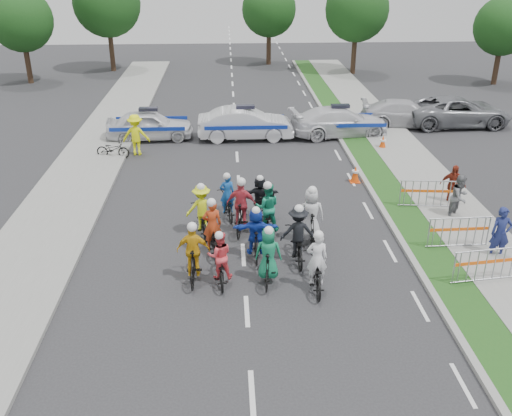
{
  "coord_description": "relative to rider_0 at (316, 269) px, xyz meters",
  "views": [
    {
      "loc": [
        -0.4,
        -12.39,
        8.7
      ],
      "look_at": [
        0.45,
        4.05,
        1.1
      ],
      "focal_mm": 40.0,
      "sensor_mm": 36.0,
      "label": 1
    }
  ],
  "objects": [
    {
      "name": "rider_9",
      "position": [
        -1.95,
        3.59,
        0.14
      ],
      "size": [
        1.05,
        1.93,
        1.96
      ],
      "rotation": [
        0.0,
        0.0,
        2.95
      ],
      "color": "black",
      "rests_on": "ground"
    },
    {
      "name": "rider_11",
      "position": [
        -1.29,
        4.54,
        0.1
      ],
      "size": [
        1.32,
        1.58,
        1.66
      ],
      "rotation": [
        0.0,
        0.0,
        3.15
      ],
      "color": "black",
      "rests_on": "ground"
    },
    {
      "name": "rider_8",
      "position": [
        -1.12,
        3.37,
        0.09
      ],
      "size": [
        0.82,
        1.89,
        1.91
      ],
      "rotation": [
        0.0,
        0.0,
        3.11
      ],
      "color": "black",
      "rests_on": "ground"
    },
    {
      "name": "rider_4",
      "position": [
        -0.33,
        1.57,
        0.12
      ],
      "size": [
        1.06,
        1.87,
        1.9
      ],
      "rotation": [
        0.0,
        0.0,
        3.16
      ],
      "color": "black",
      "rests_on": "ground"
    },
    {
      "name": "sidewalk_left",
      "position": [
        -8.45,
        4.0,
        -0.55
      ],
      "size": [
        3.0,
        60.0,
        0.13
      ],
      "primitive_type": "cube",
      "color": "gray",
      "rests_on": "ground"
    },
    {
      "name": "rider_1",
      "position": [
        -1.29,
        0.43,
        0.09
      ],
      "size": [
        0.81,
        1.75,
        1.79
      ],
      "rotation": [
        0.0,
        0.0,
        3.01
      ],
      "color": "black",
      "rests_on": "ground"
    },
    {
      "name": "parked_bike",
      "position": [
        -7.52,
        11.2,
        -0.21
      ],
      "size": [
        1.58,
        0.78,
        0.79
      ],
      "primitive_type": "imported",
      "rotation": [
        0.0,
        0.0,
        1.39
      ],
      "color": "black",
      "rests_on": "ground"
    },
    {
      "name": "tree_1",
      "position": [
        7.05,
        29.0,
        3.92
      ],
      "size": [
        4.55,
        4.55,
        6.82
      ],
      "color": "#382619",
      "rests_on": "ground"
    },
    {
      "name": "cone_1",
      "position": [
        4.87,
        11.67,
        -0.27
      ],
      "size": [
        0.4,
        0.4,
        0.7
      ],
      "color": "#F24C0C",
      "rests_on": "ground"
    },
    {
      "name": "cone_0",
      "position": [
        2.74,
        7.75,
        -0.27
      ],
      "size": [
        0.4,
        0.4,
        0.7
      ],
      "color": "#F24C0C",
      "rests_on": "ground"
    },
    {
      "name": "police_car_0",
      "position": [
        -6.17,
        13.84,
        0.1
      ],
      "size": [
        4.28,
        1.91,
        1.43
      ],
      "primitive_type": "imported",
      "rotation": [
        0.0,
        0.0,
        1.62
      ],
      "color": "silver",
      "rests_on": "ground"
    },
    {
      "name": "sidewalk_right",
      "position": [
        5.65,
        4.0,
        -0.55
      ],
      "size": [
        2.4,
        60.0,
        0.13
      ],
      "primitive_type": "cube",
      "color": "gray",
      "rests_on": "ground"
    },
    {
      "name": "curb_right",
      "position": [
        3.15,
        4.0,
        -0.55
      ],
      "size": [
        0.2,
        60.0,
        0.12
      ],
      "primitive_type": "cube",
      "color": "gray",
      "rests_on": "ground"
    },
    {
      "name": "tree_2",
      "position": [
        16.05,
        25.0,
        3.22
      ],
      "size": [
        3.85,
        3.85,
        5.77
      ],
      "color": "#382619",
      "rests_on": "ground"
    },
    {
      "name": "tree_4",
      "position": [
        1.05,
        33.0,
        3.57
      ],
      "size": [
        4.2,
        4.2,
        6.3
      ],
      "color": "#382619",
      "rests_on": "ground"
    },
    {
      "name": "barrier_1",
      "position": [
        4.75,
        1.99,
        -0.05
      ],
      "size": [
        2.01,
        0.55,
        1.12
      ],
      "primitive_type": null,
      "rotation": [
        0.0,
        0.0,
        0.03
      ],
      "color": "#A5A8AD",
      "rests_on": "ground"
    },
    {
      "name": "civilian_suv",
      "position": [
        9.77,
        15.37,
        0.15
      ],
      "size": [
        5.53,
        2.64,
        1.52
      ],
      "primitive_type": "imported",
      "rotation": [
        0.0,
        0.0,
        1.59
      ],
      "color": "slate",
      "rests_on": "ground"
    },
    {
      "name": "grass_strip",
      "position": [
        3.85,
        4.0,
        -0.56
      ],
      "size": [
        1.2,
        60.0,
        0.11
      ],
      "primitive_type": "cube",
      "color": "#184A18",
      "rests_on": "ground"
    },
    {
      "name": "spectator_1",
      "position": [
        5.6,
        4.21,
        0.19
      ],
      "size": [
        0.99,
        0.96,
        1.61
      ],
      "primitive_type": "imported",
      "rotation": [
        0.0,
        0.0,
        0.65
      ],
      "color": "slate",
      "rests_on": "ground"
    },
    {
      "name": "rider_6",
      "position": [
        -2.88,
        2.18,
        0.01
      ],
      "size": [
        0.92,
        1.93,
        1.89
      ],
      "rotation": [
        0.0,
        0.0,
        3.29
      ],
      "color": "black",
      "rests_on": "ground"
    },
    {
      "name": "police_car_1",
      "position": [
        -1.47,
        13.65,
        0.15
      ],
      "size": [
        4.67,
        1.68,
        1.53
      ],
      "primitive_type": "imported",
      "rotation": [
        0.0,
        0.0,
        1.58
      ],
      "color": "silver",
      "rests_on": "ground"
    },
    {
      "name": "barrier_0",
      "position": [
        4.75,
        -0.02,
        -0.05
      ],
      "size": [
        2.05,
        0.75,
        1.12
      ],
      "primitive_type": null,
      "rotation": [
        0.0,
        0.0,
        0.13
      ],
      "color": "#A5A8AD",
      "rests_on": "ground"
    },
    {
      "name": "rider_0",
      "position": [
        0.0,
        0.0,
        0.0
      ],
      "size": [
        0.69,
        1.83,
        1.85
      ],
      "rotation": [
        0.0,
        0.0,
        3.11
      ],
      "color": "black",
      "rests_on": "ground"
    },
    {
      "name": "barrier_2",
      "position": [
        4.75,
        5.02,
        -0.05
      ],
      "size": [
        2.04,
        0.7,
        1.12
      ],
      "primitive_type": null,
      "rotation": [
        0.0,
        0.0,
        -0.1
      ],
      "color": "#A5A8AD",
      "rests_on": "ground"
    },
    {
      "name": "rider_10",
      "position": [
        -3.24,
        3.46,
        0.11
      ],
      "size": [
        1.1,
        1.89,
        1.85
      ],
      "rotation": [
        0.0,
        0.0,
        3.29
      ],
      "color": "black",
      "rests_on": "ground"
    },
    {
      "name": "spectator_2",
      "position": [
        5.79,
        5.37,
        0.16
      ],
      "size": [
        0.98,
        0.7,
        1.55
      ],
      "primitive_type": "imported",
      "rotation": [
        0.0,
        0.0,
        -0.4
      ],
      "color": "maroon",
      "rests_on": "ground"
    },
    {
      "name": "ground",
      "position": [
        -1.95,
        -1.0,
        -0.61
      ],
      "size": [
        90.0,
        90.0,
        0.0
      ],
      "primitive_type": "plane",
      "color": "#28282B",
      "rests_on": "ground"
    },
    {
      "name": "rider_7",
      "position": [
        0.21,
        2.7,
        0.16
      ],
      "size": [
        0.85,
        1.9,
        1.99
      ],
      "rotation": [
        0.0,
        0.0,
        3.16
      ],
      "color": "black",
      "rests_on": "ground"
    },
    {
      "name": "tree_3",
      "position": [
        -10.95,
        31.0,
        4.28
      ],
      "size": [
        4.9,
        4.9,
        7.35
      ],
      "color": "#382619",
      "rests_on": "ground"
    },
    {
      "name": "marshal_hiviz",
      "position": [
        -6.49,
        11.56,
        0.32
      ],
      "size": [
        1.23,
        0.74,
        1.87
      ],
      "primitive_type": "imported",
      "rotation": [
        0.0,
        0.0,
        3.1
      ],
      "color": "#F6FF0D",
      "rests_on": "ground"
    },
    {
      "name": "spectator_0",
      "position": [
        5.78,
        1.42,
        0.23
      ],
      "size": [
        0.65,
        0.47,
        1.68
      ],
      "primitive_type": "imported",
      "rotation": [
        0.0,
        0.0,
        -0.12
      ],
      "color": "navy",
      "rests_on": "ground"
    },
    {
      "name": "civilian_sedan",
      "position": [
        7.03,
        15.41,
        0.07
      ],
      "size": [
        4.88,
        2.45,
        1.36
      ],
      "primitive_type": "imported",
      "rotation": [
        0.0,
        0.0,
        1.45
      ],
      "color": "silver",
      "rests_on": "ground"
    },
    {
      "name": "rider_5",
      "position": [
        -1.57,
        1.84,
        0.12
      ],
      "size": [
        1.38,
        1.65,
        1.74
      ],
      "rotation": [
        0.0,
        0.0,
        3.14
      ],
      "color": "black",
      "rests_on": "ground"
    },
    {
      "name": "rider_12",
      "position": [
        -2.42,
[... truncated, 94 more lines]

